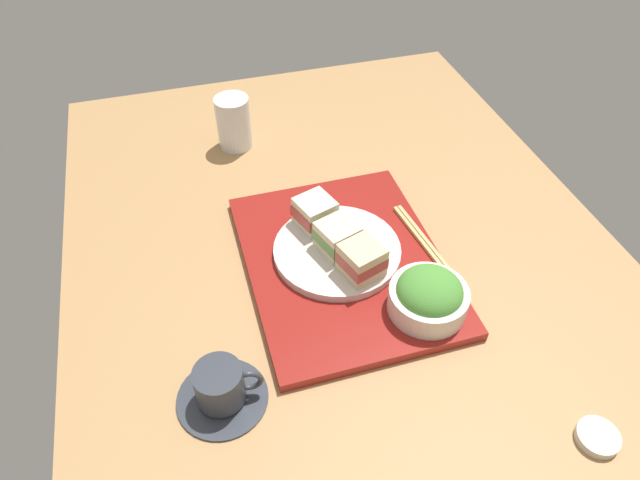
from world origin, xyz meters
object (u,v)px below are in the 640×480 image
(small_sauce_dish, at_px, (598,437))
(sandwich_near, at_px, (361,260))
(sandwich_plate, at_px, (336,249))
(sandwich_middle, at_px, (337,236))
(coffee_cup, at_px, (221,388))
(salad_bowl, at_px, (429,296))
(sandwich_far, at_px, (315,212))
(drinking_glass, at_px, (234,123))
(chopsticks_pair, at_px, (424,241))

(small_sauce_dish, bearing_deg, sandwich_near, 31.76)
(sandwich_plate, height_order, sandwich_middle, sandwich_middle)
(sandwich_plate, height_order, coffee_cup, coffee_cup)
(salad_bowl, bearing_deg, coffee_cup, 99.76)
(sandwich_middle, relative_size, sandwich_far, 0.99)
(sandwich_middle, bearing_deg, sandwich_far, 15.89)
(drinking_glass, bearing_deg, sandwich_near, -164.75)
(sandwich_middle, bearing_deg, salad_bowl, -147.85)
(sandwich_far, xyz_separation_m, coffee_cup, (-0.29, 0.22, -0.03))
(sandwich_near, xyz_separation_m, sandwich_far, (0.14, 0.04, -0.00))
(drinking_glass, bearing_deg, sandwich_middle, -164.86)
(sandwich_near, distance_m, sandwich_far, 0.14)
(sandwich_far, bearing_deg, coffee_cup, 142.60)
(sandwich_near, height_order, sandwich_far, sandwich_near)
(sandwich_near, height_order, small_sauce_dish, sandwich_near)
(sandwich_middle, xyz_separation_m, drinking_glass, (0.41, 0.11, -0.00))
(salad_bowl, distance_m, drinking_glass, 0.61)
(sandwich_plate, height_order, small_sauce_dish, sandwich_plate)
(salad_bowl, distance_m, small_sauce_dish, 0.30)
(sandwich_far, xyz_separation_m, salad_bowl, (-0.23, -0.12, -0.01))
(chopsticks_pair, bearing_deg, salad_bowl, 157.84)
(small_sauce_dish, bearing_deg, chopsticks_pair, 11.44)
(salad_bowl, xyz_separation_m, coffee_cup, (-0.06, 0.35, -0.02))
(drinking_glass, bearing_deg, sandwich_plate, -164.86)
(sandwich_plate, height_order, sandwich_near, sandwich_near)
(sandwich_plate, bearing_deg, small_sauce_dish, -150.53)
(chopsticks_pair, distance_m, drinking_glass, 0.51)
(salad_bowl, xyz_separation_m, chopsticks_pair, (0.14, -0.06, -0.03))
(sandwich_plate, bearing_deg, sandwich_middle, 87.61)
(chopsticks_pair, distance_m, coffee_cup, 0.45)
(sandwich_far, bearing_deg, sandwich_plate, -164.11)
(sandwich_far, height_order, salad_bowl, salad_bowl)
(chopsticks_pair, height_order, drinking_glass, drinking_glass)
(sandwich_plate, xyz_separation_m, salad_bowl, (-0.16, -0.10, 0.02))
(sandwich_middle, relative_size, drinking_glass, 0.71)
(sandwich_middle, height_order, chopsticks_pair, sandwich_middle)
(sandwich_plate, xyz_separation_m, chopsticks_pair, (-0.02, -0.16, -0.00))
(sandwich_far, xyz_separation_m, drinking_glass, (0.34, 0.09, -0.00))
(drinking_glass, bearing_deg, small_sauce_dish, -157.12)
(sandwich_middle, bearing_deg, drinking_glass, 15.14)
(sandwich_plate, distance_m, chopsticks_pair, 0.16)
(sandwich_near, distance_m, salad_bowl, 0.13)
(sandwich_near, bearing_deg, chopsticks_pair, -71.14)
(salad_bowl, relative_size, coffee_cup, 0.96)
(sandwich_plate, distance_m, sandwich_far, 0.08)
(sandwich_middle, height_order, drinking_glass, drinking_glass)
(chopsticks_pair, relative_size, coffee_cup, 1.52)
(sandwich_middle, distance_m, salad_bowl, 0.19)
(chopsticks_pair, xyz_separation_m, drinking_glass, (0.43, 0.27, 0.04))
(sandwich_middle, xyz_separation_m, chopsticks_pair, (-0.02, -0.16, -0.04))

